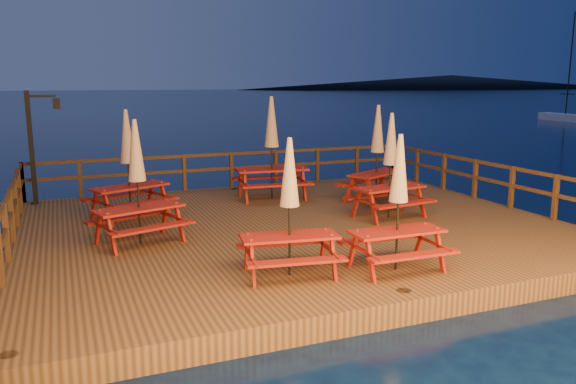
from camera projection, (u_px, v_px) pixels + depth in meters
name	position (u px, v px, depth m)	size (l,w,h in m)	color
ground	(292.00, 240.00, 13.07)	(500.00, 500.00, 0.00)	#051032
deck	(292.00, 232.00, 13.03)	(12.00, 10.00, 0.40)	#472D16
deck_piles	(292.00, 252.00, 13.12)	(11.44, 9.44, 1.40)	#311F0F
railing	(265.00, 179.00, 14.46)	(11.80, 9.75, 1.10)	#311F0F
lamp_post	(37.00, 137.00, 14.78)	(0.85, 0.18, 3.00)	black
headland_right	(451.00, 82.00, 289.89)	(230.40, 86.40, 7.00)	black
sailboat	(569.00, 118.00, 51.94)	(1.61, 6.81, 10.03)	white
picnic_table_0	(398.00, 201.00, 9.57)	(1.67, 1.38, 2.36)	maroon
picnic_table_1	(390.00, 164.00, 13.33)	(1.93, 1.66, 2.51)	maroon
picnic_table_2	(377.00, 152.00, 15.23)	(2.30, 2.15, 2.61)	maroon
picnic_table_3	(272.00, 146.00, 15.48)	(2.15, 1.83, 2.83)	maroon
picnic_table_4	(137.00, 180.00, 11.13)	(2.11, 1.91, 2.51)	maroon
picnic_table_5	(128.00, 162.00, 13.30)	(2.25, 2.08, 2.59)	maroon
picnic_table_6	(290.00, 205.00, 9.28)	(1.82, 1.58, 2.33)	maroon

